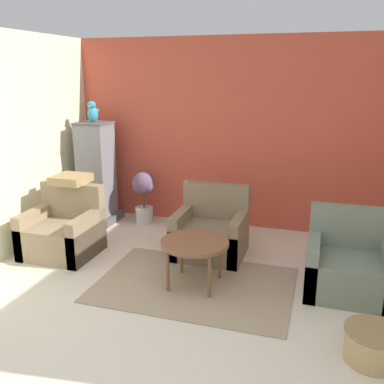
{
  "coord_description": "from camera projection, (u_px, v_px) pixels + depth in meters",
  "views": [
    {
      "loc": [
        1.31,
        -2.54,
        2.15
      ],
      "look_at": [
        0.0,
        1.65,
        0.92
      ],
      "focal_mm": 40.0,
      "sensor_mm": 36.0,
      "label": 1
    }
  ],
  "objects": [
    {
      "name": "ground_plane",
      "position": [
        128.0,
        362.0,
        3.29
      ],
      "size": [
        20.0,
        20.0,
        0.0
      ],
      "primitive_type": "plane",
      "color": "beige",
      "rests_on": "ground"
    },
    {
      "name": "wall_back_accent",
      "position": [
        228.0,
        134.0,
        5.98
      ],
      "size": [
        4.55,
        0.06,
        2.63
      ],
      "color": "#C64C38",
      "rests_on": "ground_plane"
    },
    {
      "name": "wall_left",
      "position": [
        12.0,
        145.0,
        5.09
      ],
      "size": [
        0.06,
        3.29,
        2.63
      ],
      "color": "beige",
      "rests_on": "ground_plane"
    },
    {
      "name": "area_rug",
      "position": [
        195.0,
        284.0,
        4.48
      ],
      "size": [
        2.02,
        1.39,
        0.01
      ],
      "color": "gray",
      "rests_on": "ground_plane"
    },
    {
      "name": "coffee_table",
      "position": [
        195.0,
        245.0,
        4.36
      ],
      "size": [
        0.7,
        0.7,
        0.5
      ],
      "color": "brown",
      "rests_on": "ground_plane"
    },
    {
      "name": "armchair_left",
      "position": [
        63.0,
        233.0,
        5.2
      ],
      "size": [
        0.82,
        0.73,
        0.83
      ],
      "color": "#8E7A5B",
      "rests_on": "ground_plane"
    },
    {
      "name": "armchair_right",
      "position": [
        349.0,
        267.0,
        4.28
      ],
      "size": [
        0.82,
        0.73,
        0.83
      ],
      "color": "slate",
      "rests_on": "ground_plane"
    },
    {
      "name": "armchair_middle",
      "position": [
        211.0,
        233.0,
        5.17
      ],
      "size": [
        0.82,
        0.73,
        0.83
      ],
      "color": "#7A664C",
      "rests_on": "ground_plane"
    },
    {
      "name": "birdcage",
      "position": [
        97.0,
        175.0,
        6.24
      ],
      "size": [
        0.56,
        0.56,
        1.47
      ],
      "color": "#555559",
      "rests_on": "ground_plane"
    },
    {
      "name": "parrot",
      "position": [
        93.0,
        112.0,
        5.99
      ],
      "size": [
        0.14,
        0.25,
        0.3
      ],
      "color": "teal",
      "rests_on": "birdcage"
    },
    {
      "name": "potted_plant",
      "position": [
        143.0,
        192.0,
        6.23
      ],
      "size": [
        0.35,
        0.32,
        0.77
      ],
      "color": "beige",
      "rests_on": "ground_plane"
    },
    {
      "name": "wicker_basket",
      "position": [
        373.0,
        344.0,
        3.27
      ],
      "size": [
        0.44,
        0.44,
        0.27
      ],
      "color": "tan",
      "rests_on": "ground_plane"
    },
    {
      "name": "throw_pillow",
      "position": [
        71.0,
        179.0,
        5.27
      ],
      "size": [
        0.4,
        0.4,
        0.1
      ],
      "color": "tan",
      "rests_on": "armchair_left"
    }
  ]
}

